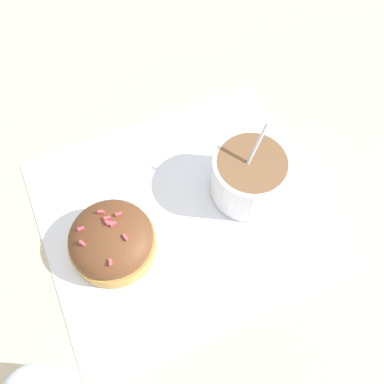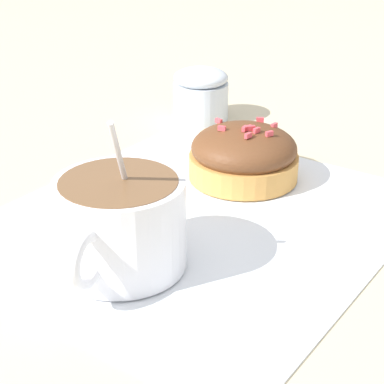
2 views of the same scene
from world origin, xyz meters
TOP-DOWN VIEW (x-y plane):
  - ground_plane at (0.00, 0.00)m, footprint 3.00×3.00m
  - paper_napkin at (0.00, 0.00)m, footprint 0.35×0.31m
  - coffee_cup at (-0.09, -0.00)m, footprint 0.12×0.09m
  - frosted_pastry at (0.09, 0.01)m, footprint 0.10×0.10m

SIDE VIEW (x-z plane):
  - ground_plane at x=0.00m, z-range 0.00..0.00m
  - paper_napkin at x=0.00m, z-range 0.00..0.00m
  - frosted_pastry at x=0.09m, z-range 0.00..0.05m
  - coffee_cup at x=-0.09m, z-range -0.02..0.10m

